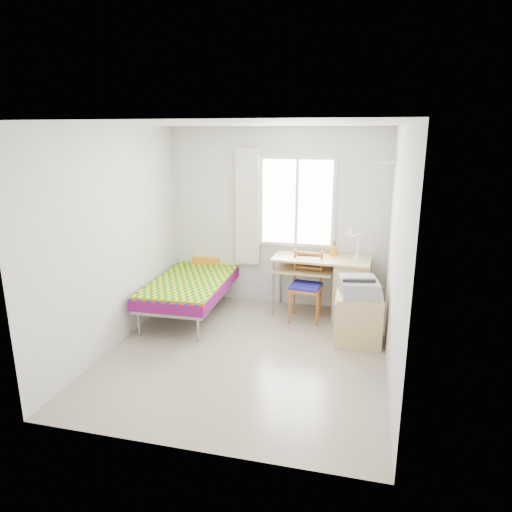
% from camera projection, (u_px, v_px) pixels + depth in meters
% --- Properties ---
extents(floor, '(3.50, 3.50, 0.00)m').
position_uv_depth(floor, '(246.00, 353.00, 5.37)').
color(floor, '#BCAD93').
rests_on(floor, ground).
extents(ceiling, '(3.50, 3.50, 0.00)m').
position_uv_depth(ceiling, '(245.00, 124.00, 4.69)').
color(ceiling, white).
rests_on(ceiling, wall_back).
extents(wall_back, '(3.20, 0.00, 3.20)m').
position_uv_depth(wall_back, '(276.00, 218.00, 6.67)').
color(wall_back, silver).
rests_on(wall_back, ground).
extents(wall_left, '(0.00, 3.50, 3.50)m').
position_uv_depth(wall_left, '(115.00, 238.00, 5.40)').
color(wall_left, silver).
rests_on(wall_left, ground).
extents(wall_right, '(0.00, 3.50, 3.50)m').
position_uv_depth(wall_right, '(396.00, 255.00, 4.66)').
color(wall_right, silver).
rests_on(wall_right, ground).
extents(window, '(1.10, 0.04, 1.30)m').
position_uv_depth(window, '(297.00, 202.00, 6.51)').
color(window, white).
rests_on(window, wall_back).
extents(curtain, '(0.35, 0.05, 1.70)m').
position_uv_depth(curtain, '(247.00, 208.00, 6.66)').
color(curtain, '#F2EBC8').
rests_on(curtain, wall_back).
extents(floating_shelf, '(0.20, 0.32, 0.03)m').
position_uv_depth(floating_shelf, '(387.00, 162.00, 5.78)').
color(floating_shelf, white).
rests_on(floating_shelf, wall_right).
extents(bed, '(1.03, 2.14, 0.92)m').
position_uv_depth(bed, '(196.00, 280.00, 6.60)').
color(bed, gray).
rests_on(bed, floor).
extents(desk, '(1.36, 0.67, 0.83)m').
position_uv_depth(desk, '(347.00, 286.00, 6.35)').
color(desk, '#DAB172').
rests_on(desk, floor).
extents(chair, '(0.45, 0.45, 0.96)m').
position_uv_depth(chair, '(307.00, 282.00, 6.23)').
color(chair, '#AA5521').
rests_on(chair, floor).
extents(cabinet, '(0.59, 0.52, 0.61)m').
position_uv_depth(cabinet, '(358.00, 319.00, 5.58)').
color(cabinet, tan).
rests_on(cabinet, floor).
extents(printer, '(0.52, 0.57, 0.21)m').
position_uv_depth(printer, '(359.00, 287.00, 5.48)').
color(printer, '#A9AAB1').
rests_on(printer, cabinet).
extents(laptop, '(0.38, 0.26, 0.03)m').
position_uv_depth(laptop, '(309.00, 255.00, 6.40)').
color(laptop, black).
rests_on(laptop, desk).
extents(pen_cup, '(0.11, 0.11, 0.12)m').
position_uv_depth(pen_cup, '(334.00, 251.00, 6.44)').
color(pen_cup, orange).
rests_on(pen_cup, desk).
extents(task_lamp, '(0.24, 0.34, 0.46)m').
position_uv_depth(task_lamp, '(353.00, 240.00, 6.08)').
color(task_lamp, white).
rests_on(task_lamp, desk).
extents(book, '(0.21, 0.28, 0.02)m').
position_uv_depth(book, '(308.00, 273.00, 6.44)').
color(book, gray).
rests_on(book, desk).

